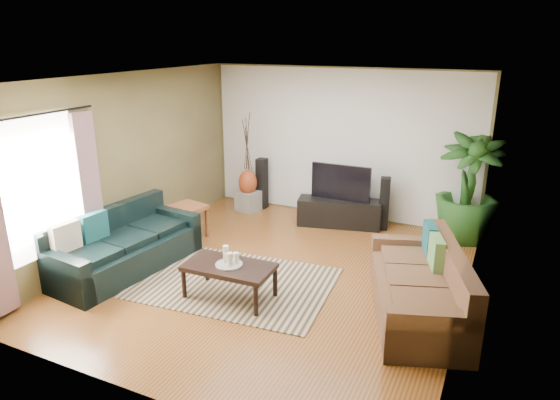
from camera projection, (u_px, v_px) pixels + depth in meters
The scene contains 27 objects.
floor at pixel (274, 275), 7.02m from camera, with size 5.50×5.50×0.00m, color brown.
ceiling at pixel (273, 78), 6.18m from camera, with size 5.50×5.50×0.00m, color white.
wall_back at pixel (340, 144), 8.96m from camera, with size 5.00×5.00×0.00m, color olive.
wall_front at pixel (132, 265), 4.24m from camera, with size 5.00×5.00×0.00m, color olive.
wall_left at pixel (127, 163), 7.61m from camera, with size 5.50×5.50×0.00m, color olive.
wall_right at pixel (474, 209), 5.59m from camera, with size 5.50×5.50×0.00m, color olive.
backwall_panel at pixel (340, 144), 8.95m from camera, with size 4.90×4.90×0.00m, color white.
window_pane at pixel (39, 188), 6.22m from camera, with size 1.80×1.80×0.00m, color white.
curtain_far at pixel (90, 191), 6.92m from camera, with size 0.08×0.35×2.20m, color gray.
curtain_rod at pixel (30, 116), 5.91m from camera, with size 0.03×0.03×1.90m, color black.
sofa_left at pixel (125, 242), 7.07m from camera, with size 2.20×0.94×0.85m, color black.
sofa_right at pixel (418, 282), 5.91m from camera, with size 2.10×0.94×0.85m, color brown.
area_rug at pixel (235, 283), 6.78m from camera, with size 2.57×1.82×0.01m, color tan.
coffee_table at pixel (230, 281), 6.35m from camera, with size 1.12×0.61×0.46m, color black.
candle_tray at pixel (229, 264), 6.28m from camera, with size 0.34×0.34×0.02m, color gray.
candle_tall at pixel (226, 254), 6.29m from camera, with size 0.07×0.07×0.22m, color #F0E4CA.
candle_mid at pixel (230, 259), 6.20m from camera, with size 0.07×0.07×0.17m, color #EEDFC9.
candle_short at pixel (236, 258), 6.28m from camera, with size 0.07×0.07×0.14m, color #EBE3C7.
tv_stand at pixel (339, 213), 8.78m from camera, with size 1.44×0.43×0.48m, color black.
television at pixel (341, 182), 8.62m from camera, with size 1.06×0.06×0.62m, color black.
speaker_left at pixel (262, 184), 9.61m from camera, with size 0.18×0.20×0.98m, color black.
speaker_right at pixel (384, 204), 8.55m from camera, with size 0.17×0.19×0.93m, color black.
potted_plant at pixel (468, 188), 7.98m from camera, with size 0.99×0.99×1.78m, color #1E4B19.
plant_pot at pixel (463, 232), 8.22m from camera, with size 0.33×0.33×0.26m, color black.
pedestal at pixel (248, 201), 9.56m from camera, with size 0.38×0.38×0.38m, color #979794.
vase at pixel (248, 183), 9.44m from camera, with size 0.35×0.35×0.49m, color #973A1B.
side_table at pixel (187, 223), 8.17m from camera, with size 0.54×0.54×0.58m, color brown.
Camera 1 is at (2.78, -5.70, 3.20)m, focal length 32.00 mm.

